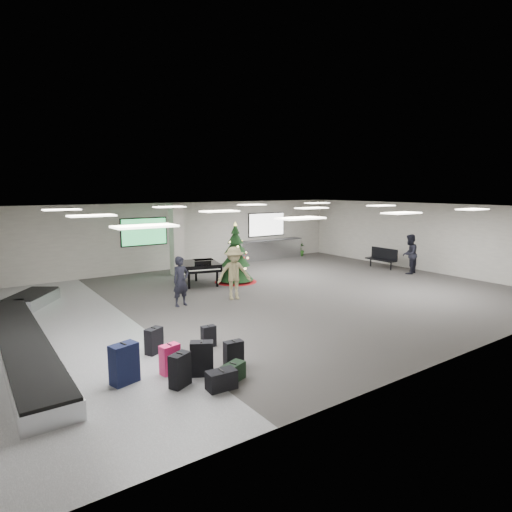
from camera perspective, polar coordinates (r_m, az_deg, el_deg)
ground at (r=15.54m, az=1.70°, el=-5.43°), size 18.00×18.00×0.00m
room_envelope at (r=15.46m, az=-0.89°, el=3.28°), size 18.02×14.02×3.21m
baggage_carousel at (r=12.60m, az=-28.45°, el=-9.00°), size 2.28×9.71×0.43m
service_counter at (r=23.61m, az=1.84°, el=0.90°), size 4.05×0.65×1.08m
suitcase_0 at (r=8.83m, az=-10.11°, el=-14.74°), size 0.50×0.41×0.70m
suitcase_1 at (r=9.22m, az=-7.23°, el=-13.41°), size 0.54×0.46×0.76m
pink_suitcase at (r=9.43m, az=-11.41°, el=-13.34°), size 0.44×0.31×0.65m
suitcase_3 at (r=10.79m, az=-6.34°, el=-10.59°), size 0.37×0.22×0.55m
navy_suitcase at (r=9.19m, az=-17.17°, el=-13.55°), size 0.60×0.44×0.84m
green_duffel at (r=9.01m, az=-3.08°, el=-15.21°), size 0.60×0.44×0.38m
suitcase_7 at (r=9.56m, az=-3.01°, el=-12.96°), size 0.43×0.25×0.62m
suitcase_8 at (r=10.57m, az=-13.45°, el=-10.94°), size 0.48×0.40×0.64m
black_duffel at (r=8.68m, az=-4.63°, el=-16.13°), size 0.59×0.35×0.40m
christmas_tree at (r=17.81m, az=-2.74°, el=-0.73°), size 1.77×1.77×2.53m
grand_piano at (r=17.45m, az=-7.53°, el=-1.34°), size 1.84×2.17×1.07m
bench at (r=21.82m, az=16.48°, el=-0.11°), size 0.55×1.57×0.99m
traveler_a at (r=14.37m, az=-9.99°, el=-3.34°), size 0.66×0.49×1.67m
traveler_b at (r=15.02m, az=-2.93°, el=-2.30°), size 1.36×1.05×1.86m
traveler_bench at (r=20.72m, az=19.79°, el=0.24°), size 1.06×0.93×1.81m
potted_plant_left at (r=21.71m, az=-2.04°, el=-0.08°), size 0.62×0.64×0.90m
potted_plant_right at (r=24.82m, az=5.95°, el=0.86°), size 0.59×0.59×0.76m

